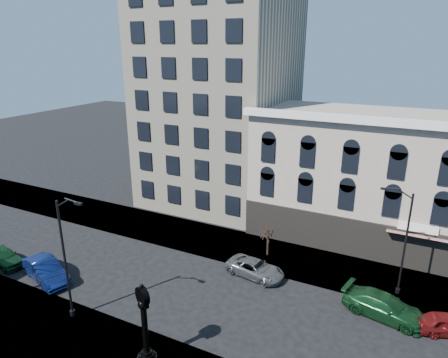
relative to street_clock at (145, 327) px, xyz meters
The scene contains 13 objects.
ground 8.05m from the street_clock, 109.29° to the left, with size 160.00×160.00×0.00m, color black.
sidewalk_far 15.63m from the street_clock, 99.43° to the left, with size 160.00×6.00×0.12m, color gray.
sidewalk_near 3.60m from the street_clock, 163.03° to the right, with size 160.00×6.00×0.12m, color gray.
cream_tower 32.24m from the street_clock, 108.32° to the left, with size 15.90×15.40×42.50m.
victorian_row 25.23m from the street_clock, 67.72° to the left, with size 22.60×11.19×12.50m.
street_clock is the anchor object (origin of this frame).
street_lamp_near 7.95m from the street_clock, behind, with size 2.34×0.36×9.03m.
street_lamp_far 18.84m from the street_clock, 48.84° to the left, with size 2.18×0.56×8.46m.
bare_tree_far 15.11m from the street_clock, 82.73° to the left, with size 1.99×1.99×3.41m.
car_near_a 18.20m from the street_clock, 168.69° to the left, with size 1.79×4.44×1.51m, color #143F1E.
car_near_b 13.09m from the street_clock, 164.29° to the left, with size 1.81×5.19×1.71m, color #0C194C.
car_far_a 11.83m from the street_clock, 79.28° to the left, with size 2.23×4.83×1.34m, color #595B60.
car_far_b 16.22m from the street_clock, 41.75° to the left, with size 2.26×5.57×1.62m, color #143F1E.
Camera 1 is at (15.04, -22.11, 17.92)m, focal length 32.00 mm.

